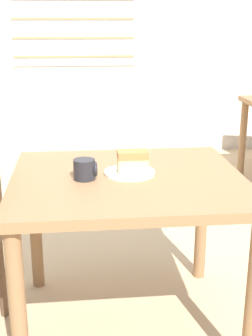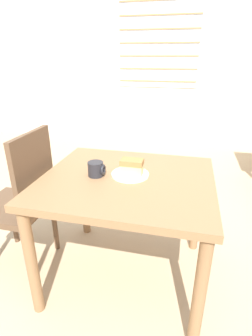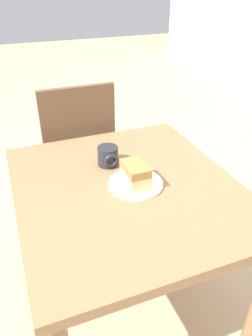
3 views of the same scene
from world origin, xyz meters
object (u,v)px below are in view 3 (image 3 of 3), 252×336
object	(u,v)px
plate	(136,184)
cake_slice	(135,174)
dining_table_near	(127,206)
coffee_mug	(108,156)
chair_near_window	(77,155)

from	to	relation	value
plate	cake_slice	xyz separation A→B (m)	(0.01, -0.01, 0.05)
dining_table_near	cake_slice	world-z (taller)	cake_slice
coffee_mug	chair_near_window	bearing A→B (deg)	-176.30
dining_table_near	plate	size ratio (longest dim) A/B	4.49
chair_near_window	cake_slice	world-z (taller)	chair_near_window
dining_table_near	chair_near_window	bearing A→B (deg)	-175.76
plate	chair_near_window	bearing A→B (deg)	-173.12
plate	coffee_mug	distance (m)	0.19
dining_table_near	cake_slice	size ratio (longest dim) A/B	7.69
dining_table_near	coffee_mug	bearing A→B (deg)	-174.22
cake_slice	dining_table_near	bearing A→B (deg)	-132.87
chair_near_window	plate	xyz separation A→B (m)	(0.68, 0.08, 0.21)
cake_slice	coffee_mug	size ratio (longest dim) A/B	1.30
dining_table_near	chair_near_window	xyz separation A→B (m)	(-0.67, -0.05, -0.10)
chair_near_window	plate	world-z (taller)	chair_near_window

